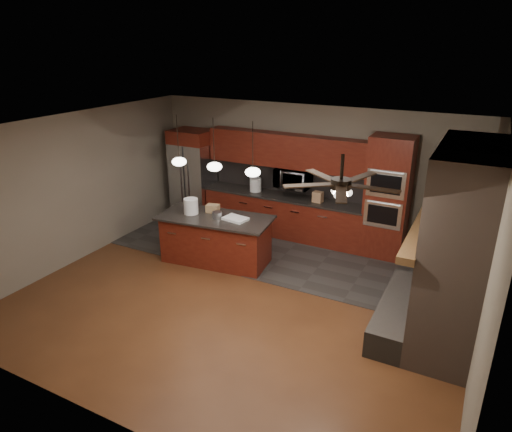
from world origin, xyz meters
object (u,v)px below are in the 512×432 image
Objects in this scene: paint_tray at (235,219)px; kitchen_island at (216,239)px; counter_box at (318,197)px; cardboard_box at (213,208)px; counter_bucket at (256,185)px; microwave at (293,178)px; refrigerator at (193,176)px; oven_tower at (387,198)px; paint_can at (217,215)px; white_bucket at (191,206)px.

kitchen_island is at bearing -165.37° from paint_tray.
kitchen_island is 10.16× the size of counter_box.
cardboard_box reaches higher than kitchen_island.
paint_tray is 1.80m from counter_bucket.
refrigerator reaches higher than microwave.
oven_tower reaches higher than cardboard_box.
oven_tower is 4.42m from refrigerator.
counter_box is (0.98, 1.68, 0.07)m from paint_tray.
refrigerator is 9.71× the size of counter_box.
refrigerator reaches higher than cardboard_box.
cardboard_box is 2.19m from counter_box.
refrigerator is at bearing -177.06° from counter_bucket.
counter_bucket is (1.58, 0.08, -0.02)m from refrigerator.
cardboard_box is (-0.24, 0.23, 0.01)m from paint_can.
oven_tower is 10.89× the size of counter_box.
counter_box is at bearing 53.03° from paint_can.
microwave is at bearing 55.52° from white_bucket.
paint_can is at bearing -45.17° from refrigerator.
refrigerator is at bearing 123.43° from white_bucket.
counter_bucket is 1.46m from counter_box.
cardboard_box is 1.08× the size of counter_box.
oven_tower is at bearing 44.43° from paint_tray.
refrigerator is 3.04m from counter_box.
counter_bucket is at bearing 76.86° from white_bucket.
paint_can is (-2.70, -1.80, -0.21)m from oven_tower.
cardboard_box reaches higher than paint_tray.
counter_box is (1.56, 1.53, 0.01)m from cardboard_box.
refrigerator is at bearing 134.83° from paint_can.
paint_tray is at bearing 6.29° from white_bucket.
kitchen_island is at bearing -147.43° from oven_tower.
refrigerator is 2.11m from cardboard_box.
counter_bucket is (0.43, 1.83, -0.02)m from white_bucket.
counter_bucket reaches higher than paint_can.
kitchen_island is 7.72× the size of counter_bucket.
refrigerator is 2.44m from paint_can.
counter_bucket is at bearing 94.31° from paint_can.
paint_tray is at bearing -102.11° from microwave.
paint_can is 0.77× the size of cardboard_box.
white_bucket is at bearing -124.48° from microwave.
microwave is 4.01× the size of paint_can.
cardboard_box is at bearing -151.85° from oven_tower.
refrigerator is 11.63× the size of paint_can.
kitchen_island is 12.16× the size of paint_can.
cardboard_box is (-0.58, 0.15, 0.05)m from paint_tray.
refrigerator is at bearing 149.65° from paint_tray.
paint_can is at bearing -121.74° from counter_box.
cardboard_box is at bearing 135.97° from paint_can.
microwave is at bearing 59.76° from kitchen_island.
microwave is at bearing 47.85° from cardboard_box.
refrigerator is at bearing -174.18° from counter_box.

